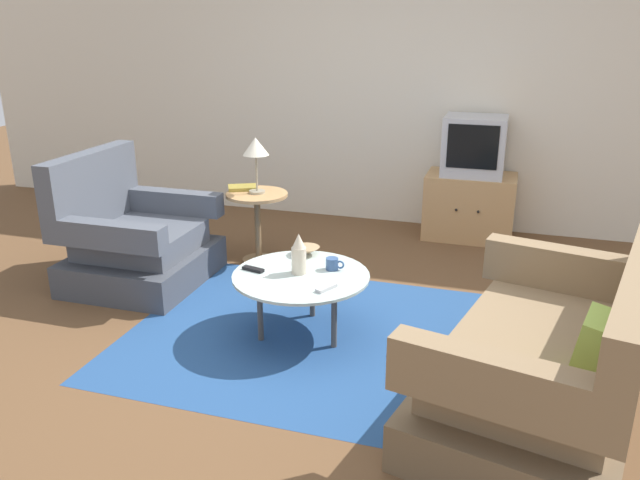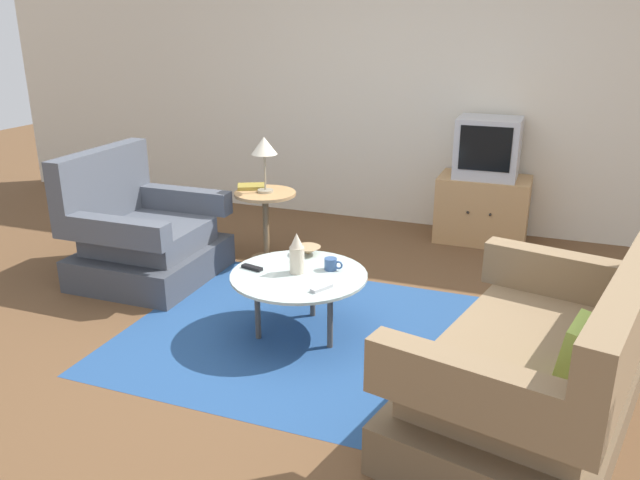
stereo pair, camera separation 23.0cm
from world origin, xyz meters
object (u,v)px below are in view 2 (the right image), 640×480
armchair (142,238)px  couch (538,373)px  mug (331,264)px  bowl (308,251)px  coffee_table (299,278)px  book (252,186)px  television (488,148)px  tv_remote_silver (321,288)px  side_table (266,212)px  vase (297,254)px  tv_remote_dark (252,267)px  tv_stand (482,209)px  table_lamp (264,148)px

armchair → couch: bearing=71.7°
armchair → mug: (1.65, -0.32, 0.14)m
mug → bowl: size_ratio=0.68×
coffee_table → book: size_ratio=3.07×
armchair → television: 2.97m
television → tv_remote_silver: television is taller
tv_remote_silver → coffee_table: bearing=76.9°
side_table → bowl: 1.01m
vase → book: bearing=127.5°
side_table → tv_remote_dark: size_ratio=3.88×
coffee_table → bowl: bearing=102.7°
coffee_table → book: book is taller
book → couch: bearing=-62.1°
tv_stand → bowl: tv_stand is taller
couch → tv_remote_dark: bearing=88.2°
bowl → tv_remote_dark: size_ratio=1.17×
couch → tv_stand: 2.77m
side_table → tv_remote_silver: size_ratio=3.90×
couch → book: (-2.33, 1.65, 0.30)m
television → vase: (-0.86, -2.21, -0.31)m
armchair → bowl: size_ratio=5.73×
television → table_lamp: (-1.58, -1.14, 0.09)m
tv_remote_silver → vase: bearing=77.0°
vase → bowl: vase is taller
armchair → tv_remote_silver: 1.81m
bowl → tv_remote_dark: 0.43m
side_table → tv_remote_silver: bearing=-52.8°
tv_remote_silver → bowl: bearing=55.7°
book → vase: bearing=-79.3°
book → side_table: bearing=-52.2°
mug → tv_remote_silver: mug is taller
couch → tv_stand: (-0.59, 2.71, -0.00)m
tv_remote_silver → couch: bearing=-78.6°
side_table → bowl: (0.67, -0.76, 0.02)m
armchair → side_table: size_ratio=1.73×
vase → mug: bearing=33.6°
tv_stand → coffee_table: bearing=-110.7°
coffee_table → side_table: size_ratio=1.46×
vase → coffee_table: bearing=-37.5°
coffee_table → table_lamp: size_ratio=1.91×
table_lamp → tv_remote_dark: 1.31m
table_lamp → tv_remote_silver: 1.66m
armchair → couch: size_ratio=0.59×
tv_stand → tv_remote_silver: bearing=-104.6°
tv_stand → television: bearing=90.0°
table_lamp → book: table_lamp is taller
couch → tv_remote_silver: size_ratio=11.38×
vase → bowl: bearing=100.2°
side_table → mug: 1.32m
table_lamp → mug: 1.40m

